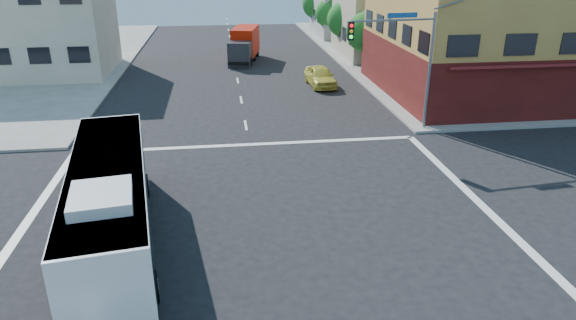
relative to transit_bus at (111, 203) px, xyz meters
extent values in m
plane|color=black|center=(5.59, 0.48, -1.75)|extent=(120.00, 120.00, 0.00)
cube|color=gray|center=(40.59, 35.48, -1.67)|extent=(50.00, 50.00, 0.15)
cube|color=#5D1715|center=(25.59, 18.98, 0.25)|extent=(18.09, 15.08, 4.00)
cube|color=maroon|center=(25.59, 11.88, 1.85)|extent=(16.00, 1.60, 0.51)
cube|color=tan|center=(22.59, 34.48, 2.75)|extent=(12.00, 10.00, 9.00)
cube|color=beige|center=(-11.41, 30.48, 2.25)|extent=(12.00, 10.00, 8.00)
cylinder|color=slate|center=(16.39, 11.28, 1.75)|extent=(0.18, 0.18, 7.00)
cylinder|color=slate|center=(13.89, 11.03, 4.85)|extent=(5.01, 0.62, 0.12)
cube|color=black|center=(11.39, 10.78, 4.35)|extent=(0.32, 0.30, 1.00)
sphere|color=#FF0C0C|center=(11.39, 10.61, 4.65)|extent=(0.20, 0.20, 0.20)
sphere|color=yellow|center=(11.39, 10.61, 4.35)|extent=(0.20, 0.20, 0.20)
sphere|color=#19FF33|center=(11.39, 10.61, 4.05)|extent=(0.20, 0.20, 0.20)
cube|color=#154E92|center=(14.39, 11.08, 5.10)|extent=(1.80, 0.22, 0.28)
cylinder|color=#372114|center=(17.39, 28.48, -0.78)|extent=(0.28, 0.28, 1.92)
sphere|color=#1B5E1D|center=(17.39, 28.48, 1.62)|extent=(3.60, 3.60, 3.60)
sphere|color=#1B5E1D|center=(17.79, 28.18, 2.52)|extent=(2.52, 2.52, 2.52)
cylinder|color=#372114|center=(17.39, 36.48, -0.75)|extent=(0.28, 0.28, 1.99)
sphere|color=#1B5E1D|center=(17.39, 36.48, 1.77)|extent=(3.80, 3.80, 3.80)
sphere|color=#1B5E1D|center=(17.79, 36.18, 2.72)|extent=(2.66, 2.66, 2.66)
cylinder|color=#372114|center=(17.39, 44.48, -0.80)|extent=(0.28, 0.28, 1.89)
sphere|color=#1B5E1D|center=(17.39, 44.48, 1.50)|extent=(3.40, 3.40, 3.40)
sphere|color=#1B5E1D|center=(17.79, 44.18, 2.35)|extent=(2.38, 2.38, 2.38)
cylinder|color=#372114|center=(17.39, 52.48, -0.73)|extent=(0.28, 0.28, 2.03)
sphere|color=#1B5E1D|center=(17.39, 52.48, 1.88)|extent=(4.00, 4.00, 4.00)
cube|color=black|center=(0.00, 0.02, -1.19)|extent=(4.36, 12.31, 0.45)
cube|color=white|center=(0.00, 0.02, 0.03)|extent=(4.35, 12.29, 2.86)
cube|color=black|center=(0.00, 0.02, 0.21)|extent=(4.34, 11.94, 1.25)
cube|color=black|center=(-0.90, 5.91, 0.11)|extent=(2.34, 0.41, 1.35)
cube|color=#E5590C|center=(-0.91, 5.94, 1.11)|extent=(1.90, 0.34, 0.28)
cube|color=white|center=(0.00, 0.02, 1.40)|extent=(4.26, 12.04, 0.12)
cube|color=white|center=(0.45, -2.95, 1.64)|extent=(2.10, 2.45, 0.36)
cube|color=#0E7C46|center=(-1.20, -0.67, -0.69)|extent=(0.85, 5.46, 0.28)
cube|color=#0E7C46|center=(1.35, -0.28, -0.69)|extent=(0.85, 5.46, 0.28)
cylinder|color=black|center=(-1.77, 3.65, -1.22)|extent=(0.46, 1.08, 1.04)
cylinder|color=#99999E|center=(-1.91, 3.63, -1.22)|extent=(0.12, 0.52, 0.52)
cylinder|color=black|center=(0.60, 4.01, -1.22)|extent=(0.46, 1.08, 1.04)
cylinder|color=#99999E|center=(0.74, 4.03, -1.22)|extent=(0.12, 0.52, 0.52)
cylinder|color=black|center=(-0.61, -3.97, -1.22)|extent=(0.46, 1.08, 1.04)
cylinder|color=#99999E|center=(-0.75, -3.99, -1.22)|extent=(0.12, 0.52, 0.52)
cylinder|color=black|center=(1.76, -3.61, -1.22)|extent=(0.46, 1.08, 1.04)
cylinder|color=#99999E|center=(1.90, -3.59, -1.22)|extent=(0.12, 0.52, 0.52)
cube|color=#26272B|center=(6.09, 31.15, -0.60)|extent=(2.40, 2.34, 2.30)
cube|color=black|center=(5.91, 30.33, -0.24)|extent=(1.83, 0.47, 0.88)
cube|color=red|center=(6.81, 34.43, 0.11)|extent=(3.14, 5.29, 2.65)
cube|color=black|center=(6.58, 33.40, -1.26)|extent=(3.42, 7.32, 0.27)
cylinder|color=black|center=(5.22, 31.52, -1.30)|extent=(0.43, 0.92, 0.88)
cylinder|color=black|center=(7.03, 31.13, -1.30)|extent=(0.43, 0.92, 0.88)
cylinder|color=black|center=(5.77, 34.03, -1.30)|extent=(0.43, 0.92, 0.88)
cylinder|color=black|center=(7.58, 33.63, -1.30)|extent=(0.43, 0.92, 0.88)
cylinder|color=black|center=(6.25, 36.19, -1.30)|extent=(0.43, 0.92, 0.88)
cylinder|color=black|center=(8.06, 35.79, -1.30)|extent=(0.43, 0.92, 0.88)
imported|color=#D8CC47|center=(12.15, 22.80, -0.95)|extent=(2.16, 4.79, 1.60)
camera|label=1|loc=(4.16, -17.28, 8.47)|focal=32.00mm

